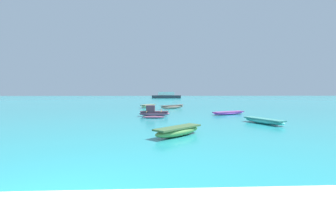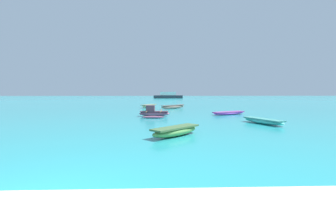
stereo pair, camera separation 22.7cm
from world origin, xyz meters
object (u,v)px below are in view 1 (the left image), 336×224
(moored_boat_3, at_px, (228,113))
(moored_boat_5, at_px, (172,107))
(moored_boat_1, at_px, (178,131))
(moored_boat_0, at_px, (154,113))
(distant_ferry, at_px, (166,96))
(moored_boat_4, at_px, (264,121))
(moored_boat_2, at_px, (148,106))

(moored_boat_3, xyz_separation_m, moored_boat_5, (-4.71, 7.58, 0.09))
(moored_boat_1, bearing_deg, moored_boat_0, 54.18)
(moored_boat_0, height_order, distant_ferry, distant_ferry)
(moored_boat_4, height_order, moored_boat_5, moored_boat_5)
(moored_boat_2, relative_size, moored_boat_5, 0.93)
(moored_boat_1, xyz_separation_m, moored_boat_3, (5.57, 9.90, -0.08))
(moored_boat_5, bearing_deg, moored_boat_4, -112.81)
(moored_boat_2, distance_m, moored_boat_3, 12.29)
(moored_boat_0, relative_size, moored_boat_1, 1.30)
(moored_boat_3, distance_m, moored_boat_5, 8.92)
(moored_boat_1, relative_size, moored_boat_4, 0.83)
(moored_boat_5, relative_size, distant_ferry, 0.34)
(moored_boat_4, distance_m, distant_ferry, 61.23)
(moored_boat_4, relative_size, distant_ferry, 0.33)
(moored_boat_0, bearing_deg, moored_boat_1, -79.37)
(moored_boat_5, bearing_deg, moored_boat_2, 105.20)
(moored_boat_0, height_order, moored_boat_1, moored_boat_0)
(moored_boat_2, bearing_deg, moored_boat_3, -111.87)
(moored_boat_5, height_order, distant_ferry, distant_ferry)
(distant_ferry, bearing_deg, moored_boat_3, -86.17)
(moored_boat_1, xyz_separation_m, moored_boat_4, (6.00, 3.87, -0.05))
(moored_boat_0, bearing_deg, moored_boat_3, 12.14)
(moored_boat_2, height_order, moored_boat_4, moored_boat_2)
(moored_boat_1, bearing_deg, moored_boat_3, 16.29)
(moored_boat_4, xyz_separation_m, moored_boat_5, (-5.14, 13.61, 0.06))
(moored_boat_3, xyz_separation_m, distant_ferry, (-3.69, 55.06, 0.70))
(moored_boat_1, height_order, distant_ferry, distant_ferry)
(moored_boat_3, height_order, distant_ferry, distant_ferry)
(moored_boat_0, height_order, moored_boat_5, moored_boat_0)
(moored_boat_2, height_order, distant_ferry, distant_ferry)
(moored_boat_4, height_order, distant_ferry, distant_ferry)
(moored_boat_0, bearing_deg, moored_boat_2, 97.25)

